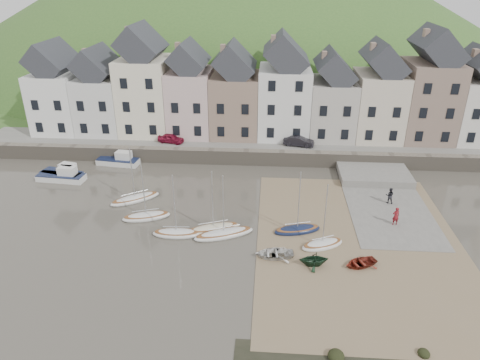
# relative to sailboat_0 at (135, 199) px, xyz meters

# --- Properties ---
(ground) EXTENTS (160.00, 160.00, 0.00)m
(ground) POSITION_rel_sailboat_0_xyz_m (11.05, -6.43, -0.26)
(ground) COLOR #454036
(ground) RESTS_ON ground
(quay_land) EXTENTS (90.00, 30.00, 1.50)m
(quay_land) POSITION_rel_sailboat_0_xyz_m (11.05, 25.57, 0.49)
(quay_land) COLOR #376026
(quay_land) RESTS_ON ground
(quay_street) EXTENTS (70.00, 7.00, 0.10)m
(quay_street) POSITION_rel_sailboat_0_xyz_m (11.05, 14.07, 1.29)
(quay_street) COLOR slate
(quay_street) RESTS_ON quay_land
(seawall) EXTENTS (70.00, 1.20, 1.80)m
(seawall) POSITION_rel_sailboat_0_xyz_m (11.05, 10.57, 0.64)
(seawall) COLOR slate
(seawall) RESTS_ON ground
(beach) EXTENTS (18.00, 26.00, 0.06)m
(beach) POSITION_rel_sailboat_0_xyz_m (22.05, -6.43, -0.23)
(beach) COLOR #7C684C
(beach) RESTS_ON ground
(slipway) EXTENTS (8.00, 18.00, 0.12)m
(slipway) POSITION_rel_sailboat_0_xyz_m (26.05, 1.57, -0.20)
(slipway) COLOR slate
(slipway) RESTS_ON ground
(hillside) EXTENTS (134.40, 84.00, 84.00)m
(hillside) POSITION_rel_sailboat_0_xyz_m (6.06, 53.57, -18.25)
(hillside) COLOR #376026
(hillside) RESTS_ON ground
(townhouse_terrace) EXTENTS (61.05, 8.00, 13.93)m
(townhouse_terrace) POSITION_rel_sailboat_0_xyz_m (12.81, 17.57, 7.07)
(townhouse_terrace) COLOR white
(townhouse_terrace) RESTS_ON quay_land
(sailboat_0) EXTENTS (5.19, 4.27, 6.32)m
(sailboat_0) POSITION_rel_sailboat_0_xyz_m (0.00, 0.00, 0.00)
(sailboat_0) COLOR silver
(sailboat_0) RESTS_ON ground
(sailboat_1) EXTENTS (4.87, 2.88, 6.32)m
(sailboat_1) POSITION_rel_sailboat_0_xyz_m (2.13, -3.52, 0.00)
(sailboat_1) COLOR silver
(sailboat_1) RESTS_ON ground
(sailboat_2) EXTENTS (5.25, 3.21, 6.32)m
(sailboat_2) POSITION_rel_sailboat_0_xyz_m (8.92, -5.29, 0.00)
(sailboat_2) COLOR beige
(sailboat_2) RESTS_ON ground
(sailboat_3) EXTENTS (4.45, 1.70, 6.32)m
(sailboat_3) POSITION_rel_sailboat_0_xyz_m (5.68, -6.32, 0.00)
(sailboat_3) COLOR silver
(sailboat_3) RESTS_ON ground
(sailboat_4) EXTENTS (5.76, 3.54, 6.32)m
(sailboat_4) POSITION_rel_sailboat_0_xyz_m (9.98, -6.10, -0.00)
(sailboat_4) COLOR silver
(sailboat_4) RESTS_ON ground
(sailboat_5) EXTENTS (4.64, 2.66, 6.32)m
(sailboat_5) POSITION_rel_sailboat_0_xyz_m (16.67, -4.91, 0.00)
(sailboat_5) COLOR #121C3B
(sailboat_5) RESTS_ON ground
(sailboat_6) EXTENTS (4.19, 2.98, 6.32)m
(sailboat_6) POSITION_rel_sailboat_0_xyz_m (18.76, -7.20, 0.01)
(sailboat_6) COLOR silver
(sailboat_6) RESTS_ON ground
(motorboat_0) EXTENTS (5.27, 2.92, 1.70)m
(motorboat_0) POSITION_rel_sailboat_0_xyz_m (-9.89, 5.02, 0.32)
(motorboat_0) COLOR silver
(motorboat_0) RESTS_ON ground
(motorboat_1) EXTENTS (5.60, 2.19, 1.70)m
(motorboat_1) POSITION_rel_sailboat_0_xyz_m (-9.65, 4.26, 0.32)
(motorboat_1) COLOR silver
(motorboat_1) RESTS_ON ground
(motorboat_2) EXTENTS (5.36, 2.39, 1.70)m
(motorboat_2) POSITION_rel_sailboat_0_xyz_m (-4.60, 9.24, 0.32)
(motorboat_2) COLOR silver
(motorboat_2) RESTS_ON ground
(rowboat_white) EXTENTS (3.48, 2.66, 0.67)m
(rowboat_white) POSITION_rel_sailboat_0_xyz_m (14.55, -9.06, 0.14)
(rowboat_white) COLOR silver
(rowboat_white) RESTS_ON beach
(rowboat_green) EXTENTS (2.64, 2.36, 1.26)m
(rowboat_green) POSITION_rel_sailboat_0_xyz_m (17.77, -10.04, 0.43)
(rowboat_green) COLOR black
(rowboat_green) RESTS_ON beach
(rowboat_red) EXTENTS (3.38, 2.99, 0.58)m
(rowboat_red) POSITION_rel_sailboat_0_xyz_m (21.58, -9.80, 0.09)
(rowboat_red) COLOR maroon
(rowboat_red) RESTS_ON beach
(person_red) EXTENTS (0.73, 0.55, 1.81)m
(person_red) POSITION_rel_sailboat_0_xyz_m (25.93, -3.10, 0.76)
(person_red) COLOR maroon
(person_red) RESTS_ON slipway
(person_dark) EXTENTS (0.95, 0.81, 1.71)m
(person_dark) POSITION_rel_sailboat_0_xyz_m (26.35, 1.20, 0.72)
(person_dark) COLOR #222328
(person_dark) RESTS_ON slipway
(car_left) EXTENTS (3.63, 2.10, 1.16)m
(car_left) POSITION_rel_sailboat_0_xyz_m (1.14, 13.07, 1.92)
(car_left) COLOR maroon
(car_left) RESTS_ON quay_street
(car_right) EXTENTS (4.03, 2.10, 1.26)m
(car_right) POSITION_rel_sailboat_0_xyz_m (17.57, 13.07, 1.97)
(car_right) COLOR black
(car_right) RESTS_ON quay_street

